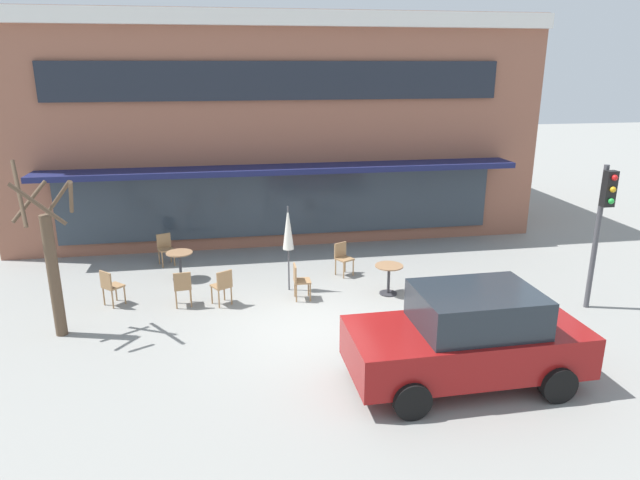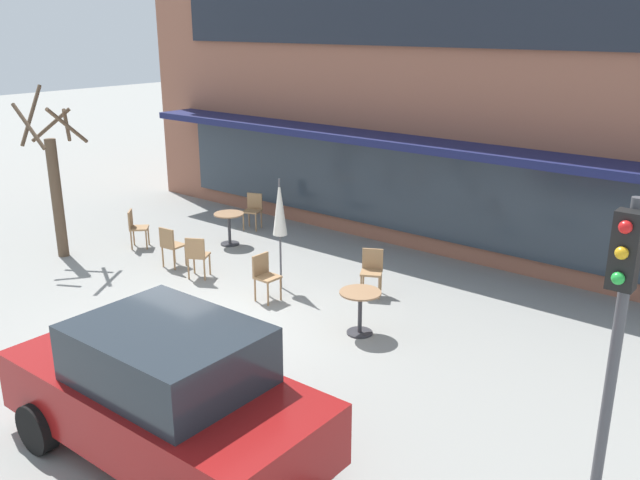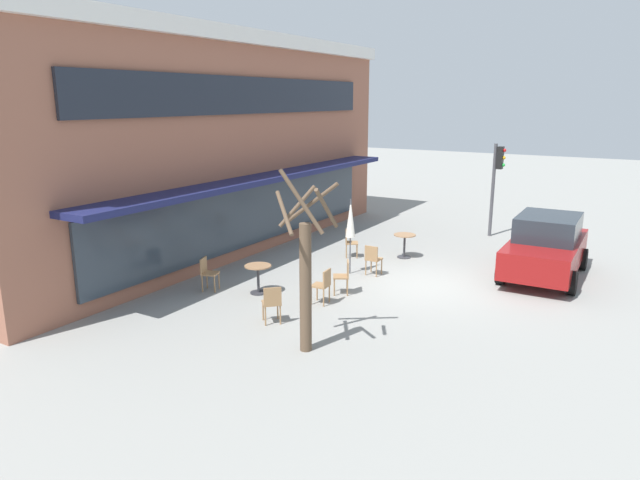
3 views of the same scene
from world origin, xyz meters
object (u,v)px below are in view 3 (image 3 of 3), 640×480
object	(u,v)px
cafe_table_near_wall	(405,242)
parked_sedan	(546,246)
patio_umbrella_green_folded	(351,219)
cafe_chair_2	(323,284)
cafe_chair_5	(344,274)
traffic_light_pole	(497,174)
cafe_table_streetside	(258,274)
street_tree	(305,272)
cafe_chair_0	(272,302)
cafe_chair_4	(373,258)
cafe_chair_3	(349,241)
cafe_chair_1	(207,271)

from	to	relation	value
cafe_table_near_wall	parked_sedan	distance (m)	4.23
patio_umbrella_green_folded	parked_sedan	size ratio (longest dim) A/B	0.52
cafe_chair_2	cafe_chair_5	xyz separation A→B (m)	(0.93, -0.08, 0.00)
patio_umbrella_green_folded	cafe_chair_2	xyz separation A→B (m)	(-2.59, -0.62, -1.10)
cafe_chair_5	traffic_light_pole	distance (m)	8.84
cafe_table_streetside	street_tree	xyz separation A→B (m)	(-2.31, -2.92, 1.14)
cafe_table_streetside	cafe_chair_2	distance (m)	1.87
cafe_table_near_wall	patio_umbrella_green_folded	bearing A→B (deg)	164.08
cafe_chair_5	traffic_light_pole	xyz separation A→B (m)	(8.50, -1.67, 1.77)
patio_umbrella_green_folded	cafe_chair_2	bearing A→B (deg)	-166.63
cafe_table_streetside	cafe_chair_0	world-z (taller)	cafe_chair_0
patio_umbrella_green_folded	traffic_light_pole	size ratio (longest dim) A/B	0.65
cafe_chair_4	patio_umbrella_green_folded	bearing A→B (deg)	105.67
cafe_table_near_wall	cafe_chair_3	size ratio (longest dim) A/B	0.85
cafe_chair_0	cafe_chair_4	size ratio (longest dim) A/B	1.00
street_tree	cafe_chair_4	bearing A→B (deg)	11.10
cafe_table_near_wall	parked_sedan	size ratio (longest dim) A/B	0.18
cafe_chair_4	traffic_light_pole	xyz separation A→B (m)	(6.65, -1.72, 1.77)
cafe_table_streetside	cafe_chair_5	bearing A→B (deg)	-60.27
cafe_table_near_wall	cafe_chair_4	xyz separation A→B (m)	(-2.24, 0.05, 0.01)
cafe_chair_3	street_tree	world-z (taller)	street_tree
cafe_chair_0	traffic_light_pole	size ratio (longest dim) A/B	0.26
cafe_chair_2	parked_sedan	world-z (taller)	parked_sedan
cafe_chair_1	cafe_chair_4	distance (m)	4.69
cafe_chair_4	traffic_light_pole	bearing A→B (deg)	-14.51
cafe_chair_1	cafe_chair_5	xyz separation A→B (m)	(1.60, -3.24, 0.00)
cafe_chair_5	patio_umbrella_green_folded	bearing A→B (deg)	22.65
street_tree	traffic_light_pole	distance (m)	11.95
cafe_chair_5	street_tree	size ratio (longest dim) A/B	0.24
parked_sedan	cafe_table_near_wall	bearing A→B (deg)	92.89
cafe_table_near_wall	cafe_table_streetside	xyz separation A→B (m)	(-5.19, 1.94, 0.00)
cafe_chair_0	cafe_chair_3	bearing A→B (deg)	10.90
cafe_chair_0	cafe_chair_2	xyz separation A→B (m)	(1.69, -0.34, 0.00)
cafe_table_streetside	parked_sedan	bearing A→B (deg)	-48.68
parked_sedan	cafe_chair_3	bearing A→B (deg)	100.41
patio_umbrella_green_folded	cafe_chair_2	world-z (taller)	patio_umbrella_green_folded
patio_umbrella_green_folded	traffic_light_pole	distance (m)	7.26
cafe_chair_4	cafe_chair_5	distance (m)	1.84
cafe_chair_1	cafe_chair_4	xyz separation A→B (m)	(3.44, -3.19, 0.00)
patio_umbrella_green_folded	cafe_chair_4	bearing A→B (deg)	-74.33
cafe_table_streetside	cafe_chair_3	world-z (taller)	cafe_chair_3
cafe_table_streetside	cafe_chair_4	world-z (taller)	cafe_chair_4
patio_umbrella_green_folded	cafe_chair_1	world-z (taller)	patio_umbrella_green_folded
cafe_table_near_wall	cafe_chair_2	bearing A→B (deg)	179.14
cafe_table_near_wall	cafe_chair_1	distance (m)	6.53
cafe_chair_3	cafe_table_streetside	bearing A→B (deg)	174.88
cafe_chair_1	street_tree	world-z (taller)	street_tree
cafe_table_streetside	street_tree	size ratio (longest dim) A/B	0.20
cafe_chair_2	cafe_chair_3	bearing A→B (deg)	19.45
cafe_table_streetside	street_tree	bearing A→B (deg)	-128.35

